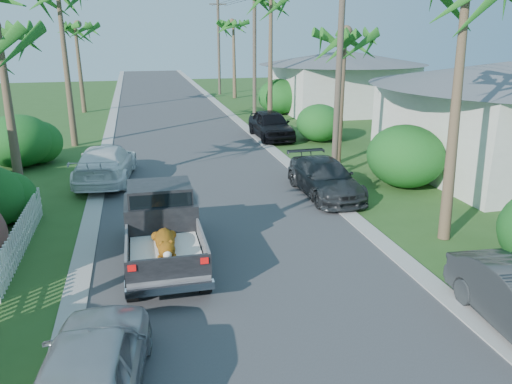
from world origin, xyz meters
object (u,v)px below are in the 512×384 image
object	(u,v)px
parked_car_rf	(271,125)
parked_car_ln	(91,371)
house_right_far	(342,84)
utility_pole_d	(219,46)
palm_r_d	(234,22)
house_right_near	(503,123)
parked_car_lf	(105,164)
utility_pole_b	(339,68)
parked_car_rm	(325,178)
utility_pole_c	(255,53)
palm_r_b	(344,33)
palm_l_d	(75,25)
pickup_truck	(162,223)

from	to	relation	value
parked_car_rf	parked_car_ln	size ratio (longest dim) A/B	1.10
house_right_far	utility_pole_d	bearing A→B (deg)	119.65
palm_r_d	house_right_near	world-z (taller)	palm_r_d
parked_car_lf	utility_pole_d	xyz separation A→B (m)	(9.58, 28.51, 3.84)
parked_car_rf	palm_r_d	size ratio (longest dim) A/B	0.59
house_right_near	utility_pole_b	xyz separation A→B (m)	(-7.40, 1.00, 2.38)
parked_car_rm	utility_pole_d	world-z (taller)	utility_pole_d
house_right_near	utility_pole_c	xyz separation A→B (m)	(-7.40, 16.00, 2.38)
parked_car_rm	parked_car_lf	bearing A→B (deg)	153.53
palm_r_b	parked_car_lf	bearing A→B (deg)	-177.27
parked_car_ln	palm_l_d	size ratio (longest dim) A/B	0.56
parked_car_rm	palm_r_b	bearing A→B (deg)	60.37
pickup_truck	house_right_far	size ratio (longest dim) A/B	0.57
parked_car_rm	parked_car_lf	world-z (taller)	parked_car_lf
palm_l_d	utility_pole_b	distance (m)	24.31
parked_car_ln	palm_r_b	size ratio (longest dim) A/B	0.60
palm_r_b	utility_pole_c	world-z (taller)	utility_pole_c
parked_car_ln	house_right_near	world-z (taller)	house_right_near
parked_car_lf	utility_pole_c	size ratio (longest dim) A/B	0.58
pickup_truck	palm_r_b	size ratio (longest dim) A/B	0.71
utility_pole_c	house_right_far	bearing A→B (deg)	15.12
utility_pole_b	utility_pole_c	distance (m)	15.00
palm_r_b	utility_pole_b	distance (m)	2.61
utility_pole_b	utility_pole_c	bearing A→B (deg)	90.00
parked_car_ln	utility_pole_d	world-z (taller)	utility_pole_d
pickup_truck	parked_car_rm	size ratio (longest dim) A/B	1.11
palm_l_d	parked_car_ln	bearing A→B (deg)	-85.01
palm_r_d	utility_pole_c	bearing A→B (deg)	-94.29
pickup_truck	parked_car_rf	world-z (taller)	pickup_truck
parked_car_lf	palm_r_d	world-z (taller)	palm_r_d
utility_pole_b	utility_pole_d	xyz separation A→B (m)	(0.00, 30.00, 0.00)
palm_l_d	house_right_near	world-z (taller)	palm_l_d
utility_pole_b	pickup_truck	bearing A→B (deg)	-139.77
palm_r_d	utility_pole_d	xyz separation A→B (m)	(-0.90, 3.00, -2.14)
parked_car_rm	house_right_far	distance (m)	21.29
palm_r_d	house_right_far	bearing A→B (deg)	-56.98
parked_car_ln	utility_pole_b	world-z (taller)	utility_pole_b
parked_car_rf	utility_pole_d	distance (m)	22.02
palm_r_b	palm_r_d	size ratio (longest dim) A/B	0.90
parked_car_rm	utility_pole_c	size ratio (longest dim) A/B	0.51
palm_r_d	utility_pole_d	distance (m)	3.79
parked_car_lf	parked_car_rm	bearing A→B (deg)	161.16
parked_car_rf	parked_car_lf	xyz separation A→B (m)	(-8.98, -6.82, -0.05)
palm_l_d	utility_pole_d	world-z (taller)	utility_pole_d
pickup_truck	utility_pole_c	xyz separation A→B (m)	(7.71, 21.52, 3.59)
pickup_truck	utility_pole_b	world-z (taller)	utility_pole_b
parked_car_rf	utility_pole_b	bearing A→B (deg)	-86.59
parked_car_rm	palm_l_d	bearing A→B (deg)	113.33
parked_car_rf	utility_pole_c	xyz separation A→B (m)	(0.60, 6.68, 3.79)
palm_r_b	pickup_truck	bearing A→B (deg)	-135.62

